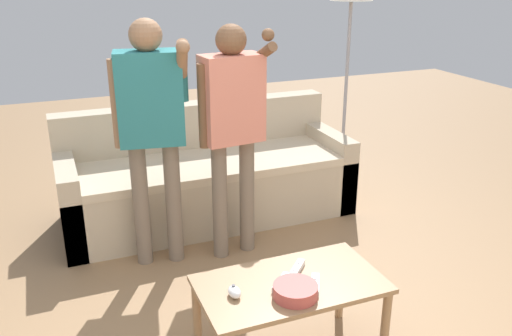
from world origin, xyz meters
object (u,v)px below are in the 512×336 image
at_px(snack_bowl, 295,291).
at_px(game_remote_wand_spare, 315,285).
at_px(player_center, 232,116).
at_px(game_remote_wand_near, 281,283).
at_px(game_remote_nunchuk, 234,292).
at_px(coffee_table, 290,293).
at_px(player_left, 151,117).
at_px(couch, 206,178).
at_px(game_remote_wand_far, 297,268).
at_px(floor_lamp, 351,3).

bearing_deg(snack_bowl, game_remote_wand_spare, 14.89).
height_order(player_center, game_remote_wand_near, player_center).
bearing_deg(player_center, game_remote_nunchuk, -109.46).
xyz_separation_m(coffee_table, snack_bowl, (-0.03, -0.12, 0.09)).
height_order(snack_bowl, player_left, player_left).
distance_m(snack_bowl, player_left, 1.46).
xyz_separation_m(couch, game_remote_nunchuk, (-0.41, -1.79, 0.17)).
height_order(coffee_table, game_remote_wand_far, game_remote_wand_far).
bearing_deg(game_remote_wand_far, player_center, 87.85).
relative_size(snack_bowl, game_remote_wand_near, 1.53).
distance_m(coffee_table, snack_bowl, 0.15).
relative_size(game_remote_nunchuk, game_remote_wand_far, 0.66).
relative_size(couch, game_remote_wand_near, 16.09).
height_order(coffee_table, player_left, player_left).
xyz_separation_m(player_left, game_remote_wand_near, (0.33, -1.21, -0.53)).
distance_m(game_remote_wand_near, game_remote_wand_spare, 0.16).
bearing_deg(coffee_table, game_remote_wand_near, -169.89).
bearing_deg(game_remote_nunchuk, floor_lamp, 48.34).
relative_size(coffee_table, game_remote_nunchuk, 10.16).
xyz_separation_m(game_remote_nunchuk, game_remote_wand_far, (0.36, 0.09, -0.01)).
relative_size(coffee_table, player_left, 0.56).
height_order(game_remote_wand_far, game_remote_wand_spare, same).
xyz_separation_m(coffee_table, game_remote_wand_far, (0.07, 0.08, 0.08)).
bearing_deg(coffee_table, couch, 86.30).
bearing_deg(couch, game_remote_wand_far, -91.44).
relative_size(floor_lamp, player_left, 1.15).
height_order(couch, game_remote_wand_far, couch).
bearing_deg(player_center, couch, 89.70).
distance_m(snack_bowl, floor_lamp, 2.68).
distance_m(snack_bowl, game_remote_wand_spare, 0.12).
distance_m(game_remote_nunchuk, player_center, 1.31).
distance_m(snack_bowl, game_remote_wand_far, 0.22).
relative_size(game_remote_wand_near, game_remote_wand_spare, 0.87).
bearing_deg(coffee_table, player_left, 107.85).
relative_size(floor_lamp, game_remote_wand_near, 13.33).
height_order(snack_bowl, game_remote_wand_spare, snack_bowl).
bearing_deg(coffee_table, snack_bowl, -105.29).
bearing_deg(game_remote_wand_spare, player_center, 88.87).
distance_m(couch, game_remote_wand_far, 1.71).
distance_m(floor_lamp, game_remote_wand_far, 2.49).
bearing_deg(floor_lamp, game_remote_wand_near, -127.42).
height_order(snack_bowl, game_remote_nunchuk, snack_bowl).
relative_size(game_remote_wand_far, game_remote_wand_spare, 0.85).
bearing_deg(couch, snack_bowl, -94.43).
distance_m(floor_lamp, game_remote_wand_near, 2.62).
bearing_deg(game_remote_wand_far, snack_bowl, -118.30).
relative_size(floor_lamp, player_center, 1.18).
bearing_deg(game_remote_wand_spare, game_remote_wand_far, 95.49).
distance_m(player_center, game_remote_wand_near, 1.25).
relative_size(snack_bowl, player_center, 0.14).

